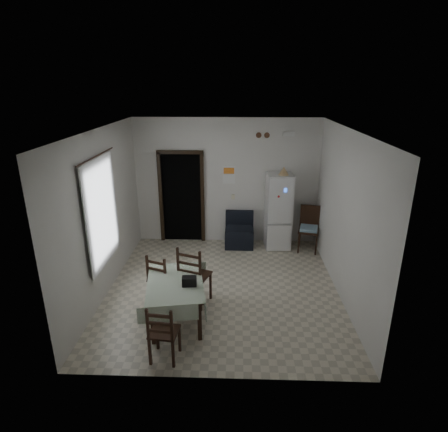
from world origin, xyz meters
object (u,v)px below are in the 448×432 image
fridge (278,211)px  navy_seat (239,230)px  dining_chair_near_head (164,331)px  corner_chair (309,230)px  dining_table (176,301)px  dining_chair_far_right (195,274)px  dining_chair_far_left (163,278)px

fridge → navy_seat: 0.99m
fridge → dining_chair_near_head: 4.29m
corner_chair → dining_table: size_ratio=0.78×
fridge → dining_chair_far_right: 2.94m
navy_seat → fridge: bearing=0.7°
dining_table → dining_chair_far_left: dining_chair_far_left is taller
corner_chair → dining_chair_near_head: size_ratio=1.16×
corner_chair → dining_chair_near_head: corner_chair is taller
navy_seat → dining_chair_far_right: 2.54m
dining_chair_far_right → dining_chair_near_head: size_ratio=1.24×
fridge → dining_table: 3.51m
dining_chair_far_left → dining_table: bearing=143.0°
dining_chair_far_right → dining_chair_near_head: (-0.27, -1.41, -0.11)m
dining_chair_far_left → navy_seat: bearing=-97.1°
dining_chair_far_left → fridge: bearing=-110.6°
fridge → dining_chair_near_head: (-1.91, -3.82, -0.42)m
fridge → dining_chair_far_left: bearing=-136.7°
fridge → dining_table: (-1.89, -2.91, -0.52)m
dining_table → dining_chair_near_head: size_ratio=1.48×
fridge → corner_chair: 0.79m
navy_seat → dining_chair_far_right: bearing=-107.0°
dining_table → dining_chair_far_left: (-0.30, 0.50, 0.13)m
corner_chair → dining_chair_far_left: (-2.87, -2.21, -0.05)m
dining_table → dining_chair_far_right: bearing=53.8°
fridge → navy_seat: bearing=175.6°
dining_chair_near_head → dining_chair_far_right: bearing=-94.1°
navy_seat → dining_table: (-1.02, -2.91, -0.05)m
corner_chair → dining_table: (-2.57, -2.71, -0.17)m
navy_seat → dining_chair_near_head: dining_chair_near_head is taller
dining_chair_near_head → dining_chair_far_left: bearing=-71.7°
dining_table → dining_chair_far_left: size_ratio=1.40×
dining_table → dining_chair_far_right: (0.25, 0.50, 0.21)m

